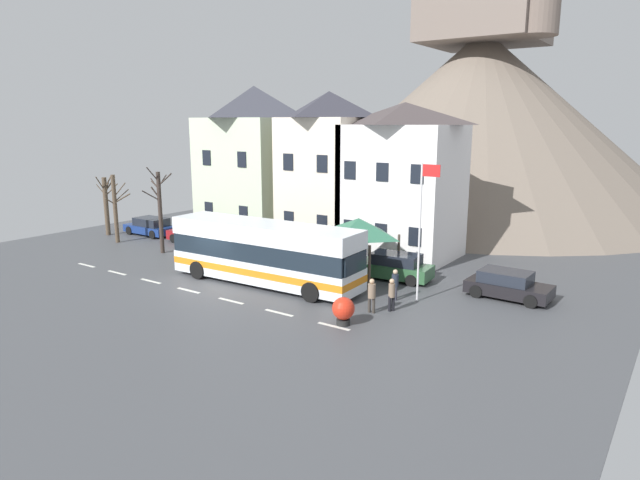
{
  "coord_description": "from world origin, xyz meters",
  "views": [
    {
      "loc": [
        21.16,
        -19.99,
        8.58
      ],
      "look_at": [
        4.03,
        4.83,
        2.08
      ],
      "focal_mm": 30.98,
      "sensor_mm": 36.0,
      "label": 1
    }
  ],
  "objects_px": {
    "pedestrian_02": "(395,282)",
    "harbour_buoy": "(343,310)",
    "pedestrian_00": "(372,293)",
    "pedestrian_03": "(354,273)",
    "parked_car_03": "(246,243)",
    "pedestrian_01": "(392,293)",
    "bare_tree_02": "(160,210)",
    "parked_car_01": "(393,267)",
    "hilltop_castle": "(479,119)",
    "townhouse_01": "(329,170)",
    "parked_car_02": "(508,285)",
    "parked_car_04": "(151,226)",
    "bare_tree_00": "(106,204)",
    "townhouse_00": "(255,161)",
    "bus_shelter": "(359,228)",
    "bare_tree_01": "(116,208)",
    "parked_car_00": "(195,234)",
    "flagpole": "(422,222)",
    "public_bench": "(345,257)",
    "transit_bus": "(264,254)",
    "townhouse_02": "(403,181)"
  },
  "relations": [
    {
      "from": "townhouse_01",
      "to": "parked_car_02",
      "type": "xyz_separation_m",
      "value": [
        13.97,
        -4.96,
        -4.62
      ]
    },
    {
      "from": "transit_bus",
      "to": "parked_car_03",
      "type": "relative_size",
      "value": 2.66
    },
    {
      "from": "parked_car_01",
      "to": "parked_car_02",
      "type": "relative_size",
      "value": 1.12
    },
    {
      "from": "bare_tree_02",
      "to": "parked_car_01",
      "type": "bearing_deg",
      "value": 11.39
    },
    {
      "from": "townhouse_00",
      "to": "bare_tree_01",
      "type": "xyz_separation_m",
      "value": [
        -5.81,
        -8.59,
        -3.09
      ]
    },
    {
      "from": "pedestrian_02",
      "to": "pedestrian_03",
      "type": "relative_size",
      "value": 0.98
    },
    {
      "from": "pedestrian_01",
      "to": "pedestrian_03",
      "type": "relative_size",
      "value": 0.99
    },
    {
      "from": "townhouse_00",
      "to": "harbour_buoy",
      "type": "xyz_separation_m",
      "value": [
        16.48,
        -13.34,
        -4.9
      ]
    },
    {
      "from": "pedestrian_03",
      "to": "pedestrian_02",
      "type": "bearing_deg",
      "value": -5.93
    },
    {
      "from": "townhouse_01",
      "to": "bare_tree_02",
      "type": "height_order",
      "value": "townhouse_01"
    },
    {
      "from": "public_bench",
      "to": "parked_car_00",
      "type": "bearing_deg",
      "value": -176.01
    },
    {
      "from": "townhouse_01",
      "to": "hilltop_castle",
      "type": "relative_size",
      "value": 0.27
    },
    {
      "from": "parked_car_03",
      "to": "pedestrian_03",
      "type": "bearing_deg",
      "value": 163.36
    },
    {
      "from": "pedestrian_00",
      "to": "pedestrian_02",
      "type": "xyz_separation_m",
      "value": [
        0.01,
        2.3,
        -0.04
      ]
    },
    {
      "from": "townhouse_02",
      "to": "pedestrian_00",
      "type": "relative_size",
      "value": 6.04
    },
    {
      "from": "hilltop_castle",
      "to": "parked_car_01",
      "type": "relative_size",
      "value": 8.54
    },
    {
      "from": "parked_car_04",
      "to": "flagpole",
      "type": "distance_m",
      "value": 24.25
    },
    {
      "from": "townhouse_01",
      "to": "hilltop_castle",
      "type": "xyz_separation_m",
      "value": [
        3.05,
        21.34,
        3.55
      ]
    },
    {
      "from": "pedestrian_02",
      "to": "harbour_buoy",
      "type": "xyz_separation_m",
      "value": [
        -0.25,
        -4.33,
        -0.21
      ]
    },
    {
      "from": "hilltop_castle",
      "to": "parked_car_03",
      "type": "distance_m",
      "value": 28.53
    },
    {
      "from": "parked_car_00",
      "to": "parked_car_02",
      "type": "relative_size",
      "value": 1.07
    },
    {
      "from": "townhouse_00",
      "to": "pedestrian_02",
      "type": "height_order",
      "value": "townhouse_00"
    },
    {
      "from": "townhouse_01",
      "to": "flagpole",
      "type": "relative_size",
      "value": 1.57
    },
    {
      "from": "transit_bus",
      "to": "parked_car_02",
      "type": "bearing_deg",
      "value": 21.53
    },
    {
      "from": "pedestrian_01",
      "to": "pedestrian_02",
      "type": "distance_m",
      "value": 1.7
    },
    {
      "from": "bare_tree_01",
      "to": "parked_car_02",
      "type": "bearing_deg",
      "value": 6.39
    },
    {
      "from": "parked_car_01",
      "to": "pedestrian_00",
      "type": "relative_size",
      "value": 2.81
    },
    {
      "from": "hilltop_castle",
      "to": "harbour_buoy",
      "type": "distance_m",
      "value": 35.58
    },
    {
      "from": "pedestrian_00",
      "to": "pedestrian_03",
      "type": "relative_size",
      "value": 1.03
    },
    {
      "from": "public_bench",
      "to": "transit_bus",
      "type": "bearing_deg",
      "value": -103.44
    },
    {
      "from": "parked_car_01",
      "to": "townhouse_00",
      "type": "bearing_deg",
      "value": -26.05
    },
    {
      "from": "townhouse_01",
      "to": "bare_tree_00",
      "type": "relative_size",
      "value": 2.31
    },
    {
      "from": "parked_car_04",
      "to": "harbour_buoy",
      "type": "height_order",
      "value": "parked_car_04"
    },
    {
      "from": "pedestrian_00",
      "to": "bare_tree_01",
      "type": "xyz_separation_m",
      "value": [
        -22.52,
        2.72,
        1.56
      ]
    },
    {
      "from": "pedestrian_00",
      "to": "pedestrian_03",
      "type": "distance_m",
      "value": 3.58
    },
    {
      "from": "townhouse_00",
      "to": "parked_car_00",
      "type": "bearing_deg",
      "value": -100.41
    },
    {
      "from": "hilltop_castle",
      "to": "parked_car_04",
      "type": "height_order",
      "value": "hilltop_castle"
    },
    {
      "from": "hilltop_castle",
      "to": "parked_car_04",
      "type": "bearing_deg",
      "value": -121.84
    },
    {
      "from": "pedestrian_01",
      "to": "flagpole",
      "type": "bearing_deg",
      "value": 77.26
    },
    {
      "from": "parked_car_00",
      "to": "parked_car_03",
      "type": "height_order",
      "value": "parked_car_03"
    },
    {
      "from": "bus_shelter",
      "to": "harbour_buoy",
      "type": "bearing_deg",
      "value": -64.16
    },
    {
      "from": "parked_car_02",
      "to": "pedestrian_00",
      "type": "relative_size",
      "value": 2.52
    },
    {
      "from": "pedestrian_00",
      "to": "pedestrian_03",
      "type": "xyz_separation_m",
      "value": [
        -2.5,
        2.56,
        -0.03
      ]
    },
    {
      "from": "townhouse_01",
      "to": "bus_shelter",
      "type": "relative_size",
      "value": 2.93
    },
    {
      "from": "townhouse_00",
      "to": "townhouse_02",
      "type": "relative_size",
      "value": 1.15
    },
    {
      "from": "bare_tree_02",
      "to": "parked_car_04",
      "type": "bearing_deg",
      "value": 147.87
    },
    {
      "from": "pedestrian_02",
      "to": "public_bench",
      "type": "height_order",
      "value": "pedestrian_02"
    },
    {
      "from": "townhouse_01",
      "to": "parked_car_03",
      "type": "bearing_deg",
      "value": -119.3
    },
    {
      "from": "parked_car_03",
      "to": "harbour_buoy",
      "type": "xyz_separation_m",
      "value": [
        12.26,
        -7.4,
        -0.02
      ]
    },
    {
      "from": "bus_shelter",
      "to": "bare_tree_00",
      "type": "height_order",
      "value": "bare_tree_00"
    }
  ]
}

